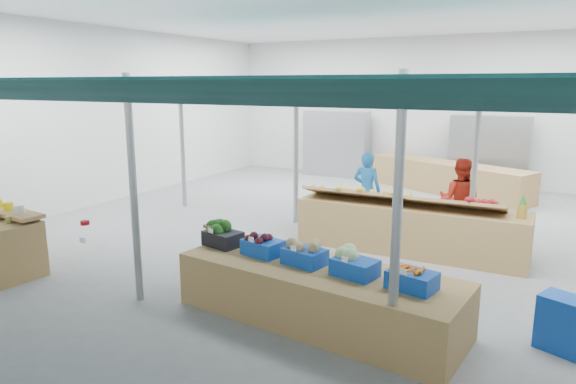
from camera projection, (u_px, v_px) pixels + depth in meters
name	position (u px, v px, depth m)	size (l,w,h in m)	color
floor	(329.00, 235.00, 9.92)	(13.00, 13.00, 0.00)	slate
hall	(360.00, 94.00, 10.60)	(13.00, 13.00, 13.00)	silver
pole_grid	(329.00, 155.00, 7.69)	(10.00, 4.60, 3.00)	gray
awnings	(330.00, 90.00, 7.48)	(9.50, 7.08, 0.30)	black
back_shelving_left	(336.00, 144.00, 16.03)	(2.00, 0.50, 2.00)	#B23F33
back_shelving_right	(489.00, 154.00, 13.90)	(2.00, 0.50, 2.00)	#B23F33
veg_counter	(318.00, 294.00, 6.27)	(3.54, 1.18, 0.69)	olive
fruit_counter	(410.00, 228.00, 8.86)	(3.85, 0.92, 0.83)	olive
far_counter	(447.00, 178.00, 13.64)	(4.54, 0.91, 0.82)	olive
crate_stack	(565.00, 324.00, 5.57)	(0.51, 0.36, 0.61)	#0F41A7
vendor_left	(367.00, 190.00, 10.30)	(0.56, 0.37, 1.54)	#1A64AE
vendor_right	(459.00, 200.00, 9.45)	(0.75, 0.58, 1.54)	#A52314
crate_broccoli	(223.00, 234.00, 7.01)	(0.56, 0.45, 0.35)	black
crate_beets	(263.00, 245.00, 6.63)	(0.56, 0.45, 0.29)	#0F41A7
crate_celeriac	(305.00, 253.00, 6.28)	(0.56, 0.45, 0.31)	#0F41A7
crate_cabbage	(355.00, 263.00, 5.90)	(0.56, 0.45, 0.35)	#0F41A7
crate_carrots	(412.00, 279.00, 5.53)	(0.56, 0.45, 0.29)	#0F41A7
sparrow	(208.00, 228.00, 6.98)	(0.12, 0.09, 0.11)	brown
pole_ribbon	(85.00, 224.00, 6.64)	(0.12, 0.12, 0.28)	#AC0B12
apple_heap_yellow	(358.00, 192.00, 9.08)	(1.93, 0.78, 0.27)	#997247
apple_heap_red	(458.00, 202.00, 8.31)	(1.53, 0.77, 0.27)	#997247
pineapple	(523.00, 207.00, 7.87)	(0.14, 0.14, 0.39)	#8C6019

